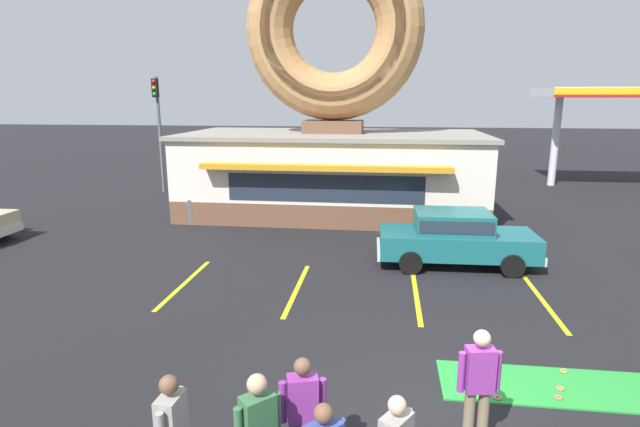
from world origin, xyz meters
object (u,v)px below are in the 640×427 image
(golf_ball, at_px, (500,375))
(trash_bin, at_px, (193,211))
(traffic_light_pole, at_px, (158,120))
(pedestrian_leather_jacket_man, at_px, (479,382))
(pedestrian_hooded_kid, at_px, (303,412))
(car_teal, at_px, (455,236))

(golf_ball, height_order, trash_bin, trash_bin)
(trash_bin, relative_size, traffic_light_pole, 0.17)
(pedestrian_leather_jacket_man, height_order, traffic_light_pole, traffic_light_pole)
(trash_bin, bearing_deg, traffic_light_pole, 123.23)
(pedestrian_leather_jacket_man, xyz_separation_m, trash_bin, (-8.69, 11.73, -0.47))
(pedestrian_hooded_kid, relative_size, trash_bin, 1.69)
(car_teal, height_order, traffic_light_pole, traffic_light_pole)
(pedestrian_leather_jacket_man, relative_size, trash_bin, 1.79)
(car_teal, bearing_deg, pedestrian_hooded_kid, -108.89)
(car_teal, relative_size, pedestrian_leather_jacket_man, 2.64)
(car_teal, bearing_deg, pedestrian_leather_jacket_man, -95.20)
(golf_ball, bearing_deg, pedestrian_leather_jacket_man, -111.97)
(trash_bin, distance_m, traffic_light_pole, 7.93)
(golf_ball, relative_size, pedestrian_hooded_kid, 0.03)
(traffic_light_pole, bearing_deg, pedestrian_leather_jacket_man, -54.56)
(pedestrian_hooded_kid, bearing_deg, car_teal, 71.11)
(golf_ball, distance_m, trash_bin, 13.68)
(golf_ball, bearing_deg, pedestrian_hooded_kid, -138.30)
(pedestrian_leather_jacket_man, relative_size, traffic_light_pole, 0.30)
(pedestrian_hooded_kid, relative_size, traffic_light_pole, 0.28)
(car_teal, xyz_separation_m, traffic_light_pole, (-13.38, 9.88, 2.84))
(golf_ball, height_order, pedestrian_hooded_kid, pedestrian_hooded_kid)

